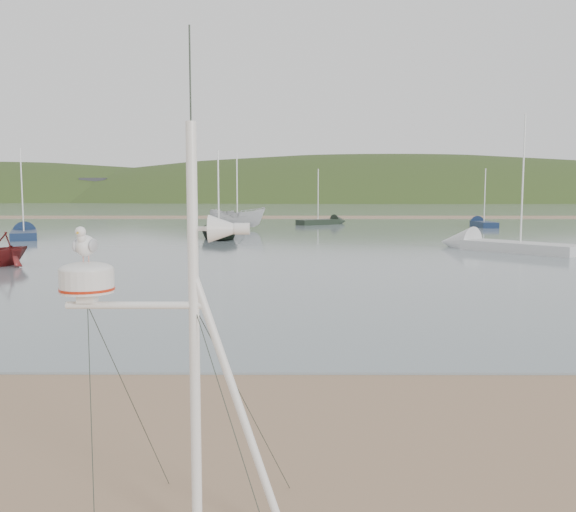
{
  "coord_description": "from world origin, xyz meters",
  "views": [
    {
      "loc": [
        2.68,
        -6.01,
        3.06
      ],
      "look_at": [
        2.65,
        1.0,
        2.33
      ],
      "focal_mm": 38.0,
      "sensor_mm": 36.0,
      "label": 1
    }
  ],
  "objects_px": {
    "sailboat_blue_near": "(24,233)",
    "sailboat_white_near": "(483,244)",
    "boat_white": "(237,201)",
    "boat_dark": "(219,199)",
    "sailboat_dark_mid": "(329,221)",
    "boat_red": "(2,234)",
    "sailboat_blue_far": "(480,223)",
    "mast_rig": "(189,423)"
  },
  "relations": [
    {
      "from": "boat_white",
      "to": "sailboat_white_near",
      "type": "xyz_separation_m",
      "value": [
        14.81,
        -17.93,
        -2.13
      ]
    },
    {
      "from": "boat_white",
      "to": "sailboat_blue_near",
      "type": "xyz_separation_m",
      "value": [
        -13.96,
        -8.81,
        -2.12
      ]
    },
    {
      "from": "sailboat_dark_mid",
      "to": "sailboat_blue_far",
      "type": "distance_m",
      "value": 13.96
    },
    {
      "from": "boat_dark",
      "to": "sailboat_white_near",
      "type": "xyz_separation_m",
      "value": [
        15.1,
        -7.3,
        -2.35
      ]
    },
    {
      "from": "sailboat_blue_near",
      "to": "sailboat_white_near",
      "type": "distance_m",
      "value": 30.18
    },
    {
      "from": "sailboat_dark_mid",
      "to": "sailboat_blue_far",
      "type": "xyz_separation_m",
      "value": [
        13.49,
        -3.58,
        0.0
      ]
    },
    {
      "from": "sailboat_blue_near",
      "to": "sailboat_white_near",
      "type": "xyz_separation_m",
      "value": [
        28.76,
        -9.12,
        -0.0
      ]
    },
    {
      "from": "boat_white",
      "to": "sailboat_white_near",
      "type": "distance_m",
      "value": 23.35
    },
    {
      "from": "sailboat_blue_far",
      "to": "sailboat_white_near",
      "type": "distance_m",
      "value": 23.75
    },
    {
      "from": "boat_dark",
      "to": "sailboat_white_near",
      "type": "distance_m",
      "value": 16.93
    },
    {
      "from": "boat_white",
      "to": "boat_dark",
      "type": "bearing_deg",
      "value": -173.22
    },
    {
      "from": "boat_dark",
      "to": "boat_red",
      "type": "xyz_separation_m",
      "value": [
        -7.24,
        -14.94,
        -1.27
      ]
    },
    {
      "from": "sailboat_dark_mid",
      "to": "sailboat_blue_far",
      "type": "bearing_deg",
      "value": -14.84
    },
    {
      "from": "sailboat_blue_near",
      "to": "sailboat_white_near",
      "type": "bearing_deg",
      "value": -17.6
    },
    {
      "from": "boat_dark",
      "to": "sailboat_blue_far",
      "type": "xyz_separation_m",
      "value": [
        21.94,
        15.44,
        -2.34
      ]
    },
    {
      "from": "sailboat_dark_mid",
      "to": "sailboat_blue_near",
      "type": "height_order",
      "value": "sailboat_blue_near"
    },
    {
      "from": "sailboat_dark_mid",
      "to": "mast_rig",
      "type": "bearing_deg",
      "value": -94.88
    },
    {
      "from": "boat_red",
      "to": "sailboat_blue_far",
      "type": "relative_size",
      "value": 0.48
    },
    {
      "from": "boat_red",
      "to": "boat_white",
      "type": "height_order",
      "value": "boat_white"
    },
    {
      "from": "boat_red",
      "to": "sailboat_dark_mid",
      "type": "relative_size",
      "value": 0.47
    },
    {
      "from": "mast_rig",
      "to": "sailboat_white_near",
      "type": "xyz_separation_m",
      "value": [
        11.25,
        27.66,
        -0.77
      ]
    },
    {
      "from": "mast_rig",
      "to": "sailboat_white_near",
      "type": "distance_m",
      "value": 29.87
    },
    {
      "from": "boat_dark",
      "to": "sailboat_white_near",
      "type": "height_order",
      "value": "sailboat_white_near"
    },
    {
      "from": "boat_red",
      "to": "boat_white",
      "type": "bearing_deg",
      "value": 94.72
    },
    {
      "from": "sailboat_dark_mid",
      "to": "sailboat_white_near",
      "type": "distance_m",
      "value": 27.14
    },
    {
      "from": "mast_rig",
      "to": "sailboat_blue_near",
      "type": "bearing_deg",
      "value": 115.46
    },
    {
      "from": "boat_red",
      "to": "sailboat_dark_mid",
      "type": "distance_m",
      "value": 37.42
    },
    {
      "from": "boat_red",
      "to": "sailboat_blue_near",
      "type": "height_order",
      "value": "sailboat_blue_near"
    },
    {
      "from": "mast_rig",
      "to": "boat_dark",
      "type": "distance_m",
      "value": 35.2
    },
    {
      "from": "sailboat_blue_near",
      "to": "sailboat_blue_far",
      "type": "height_order",
      "value": "sailboat_blue_near"
    },
    {
      "from": "sailboat_blue_far",
      "to": "sailboat_white_near",
      "type": "relative_size",
      "value": 0.73
    },
    {
      "from": "sailboat_blue_far",
      "to": "sailboat_white_near",
      "type": "bearing_deg",
      "value": -106.76
    },
    {
      "from": "boat_dark",
      "to": "sailboat_blue_near",
      "type": "bearing_deg",
      "value": 160.14
    },
    {
      "from": "boat_white",
      "to": "sailboat_dark_mid",
      "type": "xyz_separation_m",
      "value": [
        8.16,
        8.38,
        -2.12
      ]
    },
    {
      "from": "boat_red",
      "to": "sailboat_blue_near",
      "type": "xyz_separation_m",
      "value": [
        -6.43,
        16.77,
        -1.08
      ]
    },
    {
      "from": "boat_white",
      "to": "sailboat_dark_mid",
      "type": "bearing_deg",
      "value": -35.89
    },
    {
      "from": "sailboat_blue_near",
      "to": "sailboat_blue_far",
      "type": "xyz_separation_m",
      "value": [
        35.61,
        13.61,
        0.0
      ]
    },
    {
      "from": "sailboat_dark_mid",
      "to": "sailboat_white_near",
      "type": "xyz_separation_m",
      "value": [
        6.65,
        -26.31,
        -0.0
      ]
    },
    {
      "from": "boat_red",
      "to": "mast_rig",
      "type": "bearing_deg",
      "value": -39.9
    },
    {
      "from": "boat_white",
      "to": "sailboat_blue_far",
      "type": "distance_m",
      "value": 22.28
    },
    {
      "from": "sailboat_dark_mid",
      "to": "sailboat_white_near",
      "type": "height_order",
      "value": "sailboat_white_near"
    },
    {
      "from": "sailboat_white_near",
      "to": "sailboat_blue_near",
      "type": "bearing_deg",
      "value": 162.4
    }
  ]
}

